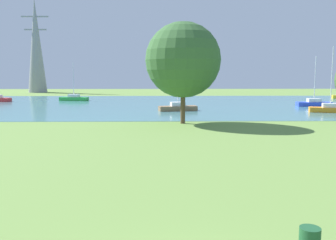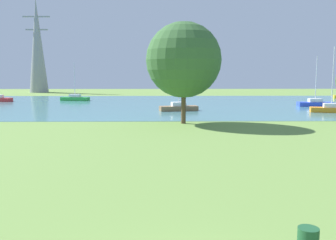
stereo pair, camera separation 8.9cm
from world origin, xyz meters
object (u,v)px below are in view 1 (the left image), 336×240
sailboat_brown (178,107)px  sailboat_green (74,98)px  sailboat_blue (314,103)px  tree_east_near (183,60)px  sailboat_orange (330,109)px  electricity_pylon (36,45)px

sailboat_brown → sailboat_green: 24.24m
sailboat_blue → sailboat_green: (-36.81, 11.32, -0.01)m
sailboat_blue → tree_east_near: (-19.88, -17.63, 5.55)m
sailboat_orange → tree_east_near: tree_east_near is taller
sailboat_blue → tree_east_near: tree_east_near is taller
sailboat_blue → sailboat_brown: bearing=-163.3°
sailboat_orange → sailboat_green: size_ratio=1.23×
sailboat_orange → electricity_pylon: electricity_pylon is taller
sailboat_orange → sailboat_green: sailboat_orange is taller
tree_east_near → sailboat_orange: bearing=26.9°
sailboat_blue → electricity_pylon: bearing=143.5°
tree_east_near → electricity_pylon: bearing=119.6°
sailboat_orange → tree_east_near: 21.49m
sailboat_blue → electricity_pylon: 64.93m
sailboat_brown → tree_east_near: size_ratio=0.69×
sailboat_orange → sailboat_brown: sailboat_orange is taller
sailboat_blue → sailboat_brown: (-19.81, -5.95, -0.01)m
electricity_pylon → tree_east_near: bearing=-60.4°
sailboat_orange → tree_east_near: bearing=-153.1°
sailboat_blue → sailboat_green: bearing=162.9°
sailboat_brown → sailboat_green: sailboat_brown is taller
sailboat_green → sailboat_orange: bearing=-28.9°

